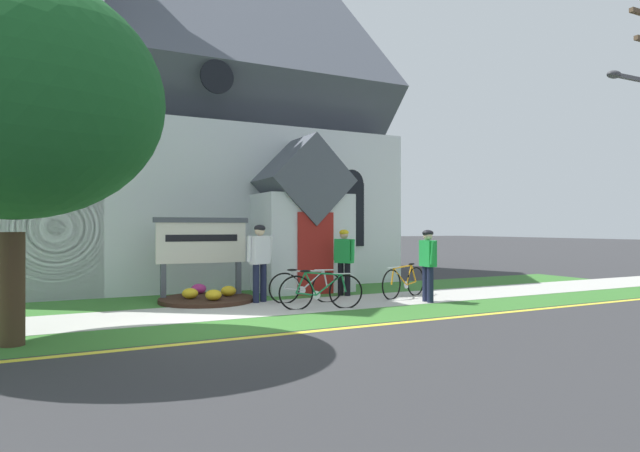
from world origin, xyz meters
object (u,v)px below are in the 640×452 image
object	(u,v)px
bicycle_white	(321,291)
cyclist_in_green_jersey	(428,260)
church_sign	(202,244)
cyclist_in_orange_jersey	(344,257)
cyclist_in_yellow_jersey	(260,256)
verge_sapling	(13,99)
bicycle_orange	(306,287)
bicycle_yellow	(404,282)
roadside_conifer	(342,131)

from	to	relation	value
bicycle_white	cyclist_in_green_jersey	size ratio (longest dim) A/B	1.05
church_sign	bicycle_white	xyz separation A→B (m)	(1.87, -2.57, -0.94)
cyclist_in_orange_jersey	cyclist_in_green_jersey	bearing A→B (deg)	-58.19
cyclist_in_yellow_jersey	verge_sapling	distance (m)	5.93
bicycle_white	church_sign	bearing A→B (deg)	126.06
bicycle_white	bicycle_orange	size ratio (longest dim) A/B	1.08
church_sign	bicycle_yellow	bearing A→B (deg)	-21.73
bicycle_white	cyclist_in_orange_jersey	bearing A→B (deg)	48.14
bicycle_orange	roadside_conifer	bearing A→B (deg)	55.97
bicycle_white	cyclist_in_green_jersey	bearing A→B (deg)	-4.38
cyclist_in_green_jersey	cyclist_in_yellow_jersey	size ratio (longest dim) A/B	0.93
bicycle_white	verge_sapling	distance (m)	6.47
bicycle_orange	cyclist_in_orange_jersey	bearing A→B (deg)	26.42
cyclist_in_orange_jersey	cyclist_in_yellow_jersey	size ratio (longest dim) A/B	0.94
roadside_conifer	verge_sapling	size ratio (longest dim) A/B	1.65
cyclist_in_green_jersey	cyclist_in_yellow_jersey	world-z (taller)	cyclist_in_yellow_jersey
cyclist_in_orange_jersey	verge_sapling	xyz separation A→B (m)	(-7.01, -2.71, 2.61)
cyclist_in_orange_jersey	verge_sapling	distance (m)	7.96
cyclist_in_green_jersey	church_sign	bearing A→B (deg)	148.45
cyclist_in_green_jersey	cyclist_in_orange_jersey	distance (m)	2.19
church_sign	cyclist_in_green_jersey	distance (m)	5.30
bicycle_orange	bicycle_yellow	distance (m)	2.57
bicycle_yellow	cyclist_in_green_jersey	size ratio (longest dim) A/B	1.01
bicycle_yellow	cyclist_in_orange_jersey	xyz separation A→B (m)	(-1.18, 0.90, 0.59)
bicycle_yellow	cyclist_in_orange_jersey	bearing A→B (deg)	142.70
church_sign	verge_sapling	distance (m)	5.62
cyclist_in_orange_jersey	church_sign	bearing A→B (deg)	164.86
bicycle_yellow	cyclist_in_yellow_jersey	size ratio (longest dim) A/B	0.94
church_sign	verge_sapling	world-z (taller)	verge_sapling
bicycle_white	bicycle_yellow	size ratio (longest dim) A/B	1.05
roadside_conifer	cyclist_in_orange_jersey	bearing A→B (deg)	-118.60
cyclist_in_green_jersey	roadside_conifer	distance (m)	10.41
bicycle_white	cyclist_in_yellow_jersey	distance (m)	1.83
bicycle_yellow	cyclist_in_orange_jersey	world-z (taller)	cyclist_in_orange_jersey
cyclist_in_orange_jersey	verge_sapling	bearing A→B (deg)	-158.84
cyclist_in_green_jersey	bicycle_yellow	bearing A→B (deg)	88.30
bicycle_yellow	roadside_conifer	bearing A→B (deg)	71.48
bicycle_orange	verge_sapling	distance (m)	6.79
cyclist_in_yellow_jersey	roadside_conifer	bearing A→B (deg)	49.63
bicycle_orange	verge_sapling	size ratio (longest dim) A/B	0.30
bicycle_orange	cyclist_in_green_jersey	size ratio (longest dim) A/B	0.98
bicycle_yellow	verge_sapling	distance (m)	8.98
cyclist_in_green_jersey	verge_sapling	bearing A→B (deg)	-174.02
cyclist_in_green_jersey	bicycle_orange	bearing A→B (deg)	155.15
cyclist_in_orange_jersey	roadside_conifer	size ratio (longest dim) A/B	0.19
bicycle_white	roadside_conifer	size ratio (longest dim) A/B	0.20
church_sign	bicycle_yellow	distance (m)	4.97
bicycle_orange	cyclist_in_orange_jersey	xyz separation A→B (m)	(1.38, 0.69, 0.60)
bicycle_white	bicycle_orange	bearing A→B (deg)	83.86
roadside_conifer	bicycle_white	bearing A→B (deg)	-121.47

